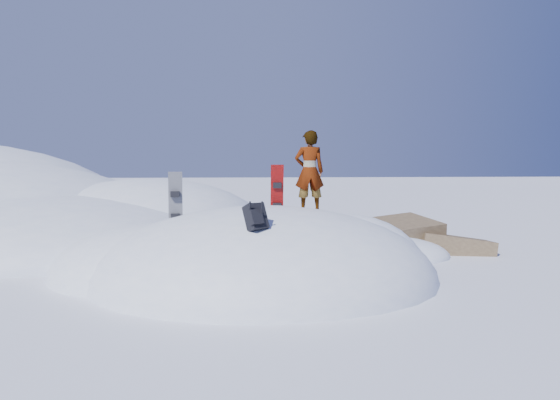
{
  "coord_description": "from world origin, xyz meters",
  "views": [
    {
      "loc": [
        -0.52,
        -10.88,
        2.45
      ],
      "look_at": [
        0.36,
        0.3,
        1.6
      ],
      "focal_mm": 35.0,
      "sensor_mm": 36.0,
      "label": 1
    }
  ],
  "objects": [
    {
      "name": "backpack",
      "position": [
        -0.2,
        -1.62,
        1.46
      ],
      "size": [
        0.48,
        0.53,
        0.54
      ],
      "rotation": [
        0.0,
        0.0,
        0.58
      ],
      "color": "black",
      "rests_on": "snow_mound"
    },
    {
      "name": "snow_mound",
      "position": [
        -0.17,
        0.24,
        0.0
      ],
      "size": [
        8.0,
        6.0,
        3.0
      ],
      "color": "white",
      "rests_on": "ground"
    },
    {
      "name": "rock_outcrop",
      "position": [
        3.72,
        3.01,
        0.01
      ],
      "size": [
        4.68,
        4.41,
        1.68
      ],
      "color": "brown",
      "rests_on": "ground"
    },
    {
      "name": "snowboard_red",
      "position": [
        0.32,
        0.59,
        1.63
      ],
      "size": [
        0.28,
        0.22,
        1.44
      ],
      "rotation": [
        0.0,
        0.0,
        0.04
      ],
      "color": "red",
      "rests_on": "snow_mound"
    },
    {
      "name": "snowboard_dark",
      "position": [
        -1.77,
        0.24,
        1.46
      ],
      "size": [
        0.29,
        0.18,
        1.5
      ],
      "rotation": [
        0.0,
        0.0,
        0.06
      ],
      "color": "black",
      "rests_on": "snow_mound"
    },
    {
      "name": "person",
      "position": [
        1.01,
        0.57,
        2.19
      ],
      "size": [
        0.64,
        0.43,
        1.72
      ],
      "primitive_type": "imported",
      "rotation": [
        0.0,
        0.0,
        3.17
      ],
      "color": "slate",
      "rests_on": "snow_mound"
    },
    {
      "name": "gear_pile",
      "position": [
        -2.63,
        -1.07,
        0.1
      ],
      "size": [
        0.79,
        0.61,
        0.21
      ],
      "rotation": [
        0.0,
        0.0,
        0.34
      ],
      "color": "black",
      "rests_on": "ground"
    },
    {
      "name": "ground",
      "position": [
        0.0,
        0.0,
        0.0
      ],
      "size": [
        120.0,
        120.0,
        0.0
      ],
      "primitive_type": "plane",
      "color": "white",
      "rests_on": "ground"
    }
  ]
}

